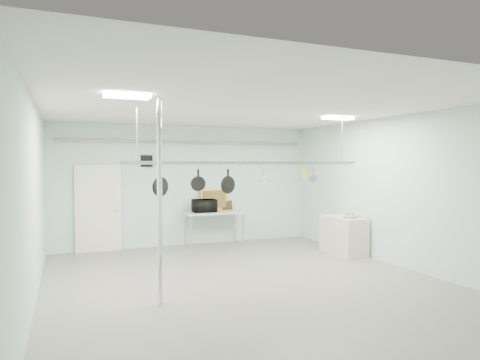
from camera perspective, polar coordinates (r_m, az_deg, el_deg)
name	(u,v)px	position (r m, az deg, el deg)	size (l,w,h in m)	color
floor	(246,283)	(8.06, 0.80, -13.53)	(8.00, 8.00, 0.00)	gray
ceiling	(246,108)	(7.82, 0.81, 9.58)	(7.00, 8.00, 0.02)	silver
back_wall	(188,185)	(11.55, -6.95, -0.70)	(7.00, 0.02, 3.20)	silver
right_wall	(397,191)	(9.69, 20.17, -1.39)	(0.02, 8.00, 3.20)	silver
door	(98,209)	(11.16, -18.36, -3.73)	(1.10, 0.10, 2.20)	silver
wall_vent	(147,161)	(11.28, -12.35, 2.50)	(0.30, 0.04, 0.30)	black
conduit_pipe	(189,142)	(11.46, -6.86, 5.03)	(0.07, 0.07, 6.60)	gray
chrome_pole	(160,202)	(6.70, -10.65, -2.86)	(0.08, 0.08, 3.20)	silver
prep_table	(214,214)	(11.42, -3.50, -4.59)	(1.60, 0.70, 0.91)	#A4C1B0
side_cabinet	(343,235)	(10.69, 13.62, -7.19)	(0.60, 1.20, 0.90)	beige
pot_rack	(250,161)	(8.11, 1.28, 2.51)	(4.80, 0.06, 1.00)	#B7B7BC
light_panel_left	(127,96)	(6.47, -14.82, 10.78)	(0.65, 0.30, 0.05)	white
light_panel_right	(338,118)	(9.51, 12.92, 8.04)	(0.65, 0.30, 0.05)	white
microwave	(204,206)	(11.30, -4.78, -3.44)	(0.61, 0.41, 0.34)	black
coffee_canister	(212,208)	(11.30, -3.77, -3.80)	(0.16, 0.16, 0.19)	white
painting_large	(214,200)	(11.70, -3.48, -2.64)	(0.78, 0.05, 0.58)	#C37634
painting_small	(227,205)	(11.84, -1.76, -3.38)	(0.30, 0.04, 0.25)	#332311
fruit_bowl	(350,216)	(10.43, 14.41, -4.68)	(0.37, 0.37, 0.09)	silver
skillet_left	(160,183)	(7.60, -10.58, -0.38)	(0.35, 0.06, 0.47)	black
skillet_mid	(198,179)	(7.77, -5.60, 0.07)	(0.27, 0.06, 0.37)	black
skillet_right	(228,181)	(7.96, -1.62, -0.12)	(0.33, 0.06, 0.44)	black
whisk	(263,178)	(8.24, 3.11, 0.30)	(0.18, 0.18, 0.35)	#B4B5B9
grater	(305,174)	(8.67, 8.60, 0.83)	(0.08, 0.02, 0.21)	gold
saucepan	(312,175)	(8.76, 9.64, 0.63)	(0.15, 0.10, 0.27)	#ABAAAF
fruit_cluster	(350,214)	(10.43, 14.41, -4.46)	(0.24, 0.24, 0.09)	#B02510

